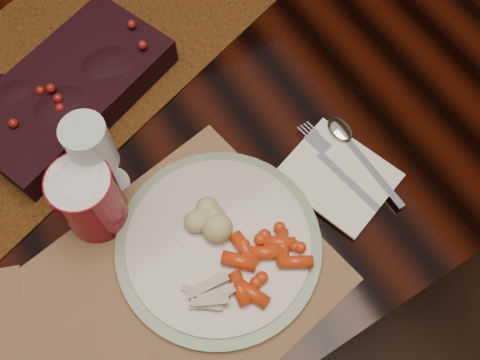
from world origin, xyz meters
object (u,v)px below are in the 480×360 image
dining_table (176,176)px  baby_carrots (264,262)px  centerpiece (68,88)px  wine_glass (98,160)px  turkey_shreds (214,294)px  mashed_potatoes (206,218)px  placemat_main (162,298)px  dinner_plate (219,244)px  red_cup (89,199)px  napkin (338,176)px

dining_table → baby_carrots: 0.54m
centerpiece → wine_glass: size_ratio=1.95×
centerpiece → turkey_shreds: bearing=-85.8°
centerpiece → wine_glass: wine_glass is taller
mashed_potatoes → turkey_shreds: (-0.04, -0.09, -0.01)m
placemat_main → dinner_plate: bearing=2.2°
dinner_plate → baby_carrots: baby_carrots is taller
placemat_main → red_cup: size_ratio=3.75×
placemat_main → dinner_plate: dinner_plate is taller
dining_table → centerpiece: bearing=168.4°
centerpiece → turkey_shreds: centerpiece is taller
baby_carrots → wine_glass: bearing=118.5°
dining_table → dinner_plate: (-0.05, -0.30, 0.39)m
baby_carrots → napkin: bearing=18.6°
dining_table → baby_carrots: bearing=-92.7°
napkin → wine_glass: wine_glass is taller
dining_table → centerpiece: centerpiece is taller
dining_table → placemat_main: size_ratio=4.09×
centerpiece → placemat_main: centerpiece is taller
placemat_main → red_cup: bearing=87.1°
mashed_potatoes → turkey_shreds: 0.10m
placemat_main → napkin: napkin is taller
napkin → red_cup: size_ratio=1.28×
dining_table → dinner_plate: bearing=-99.9°
dinner_plate → turkey_shreds: bearing=-124.9°
dining_table → napkin: 0.51m
dinner_plate → wine_glass: bearing=117.3°
dinner_plate → centerpiece: bearing=102.0°
baby_carrots → mashed_potatoes: bearing=111.0°
turkey_shreds → baby_carrots: bearing=0.7°
placemat_main → baby_carrots: 0.14m
napkin → baby_carrots: bearing=-179.3°
baby_carrots → wine_glass: size_ratio=0.67×
centerpiece → dinner_plate: centerpiece is taller
turkey_shreds → wine_glass: size_ratio=0.46×
mashed_potatoes → napkin: size_ratio=0.47×
mashed_potatoes → centerpiece: bearing=103.4°
placemat_main → baby_carrots: (0.14, -0.04, 0.03)m
dining_table → baby_carrots: size_ratio=16.49×
turkey_shreds → wine_glass: wine_glass is taller
red_cup → dinner_plate: bearing=-47.2°
centerpiece → red_cup: 0.21m
centerpiece → turkey_shreds: size_ratio=4.24×
baby_carrots → turkey_shreds: bearing=-179.3°
dining_table → mashed_potatoes: 0.50m
dinner_plate → napkin: size_ratio=1.89×
napkin → red_cup: bearing=140.0°
baby_carrots → turkey_shreds: (-0.08, -0.00, -0.00)m
red_cup → napkin: bearing=-22.1°
dining_table → wine_glass: 0.50m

